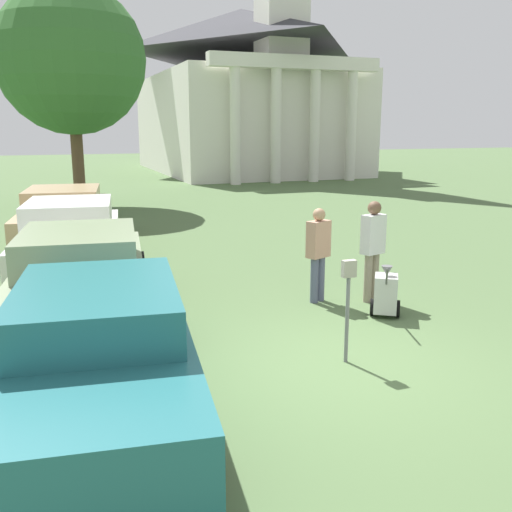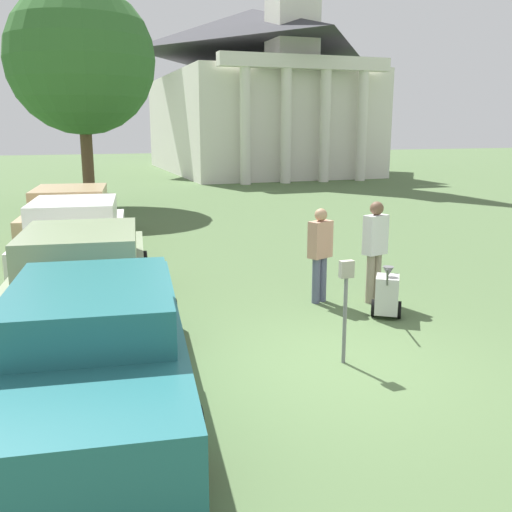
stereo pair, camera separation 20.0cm
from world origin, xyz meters
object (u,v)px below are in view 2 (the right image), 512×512
Objects in this scene: person_worker at (320,250)px; church at (255,87)px; parking_meter at (346,292)px; parked_car_white at (77,240)px; parked_car_tan at (73,218)px; equipment_cart at (387,294)px; parked_car_sage at (83,277)px; person_supervisor at (375,245)px; parked_car_teal at (96,346)px.

church is at bearing -130.18° from person_worker.
parked_car_white is at bearing 118.05° from parking_meter.
parked_car_tan is 8.97m from equipment_cart.
parked_car_tan is 25.84m from church.
parked_car_sage is 0.23× the size of church.
parked_car_tan is at bearing -72.41° from person_supervisor.
parked_car_white is 0.94× the size of parked_car_tan.
parking_meter is at bearing -63.92° from parked_car_tan.
parked_car_teal is 1.00× the size of parked_car_tan.
parked_car_tan is at bearing -119.54° from church.
parked_car_sage is at bearing -165.05° from equipment_cart.
church is at bearing 108.35° from equipment_cart.
person_supervisor reaches higher than parking_meter.
church reaches higher than parked_car_white.
person_worker is at bearing -106.67° from church.
parked_car_sage is at bearing -25.87° from person_supervisor.
church is (7.91, 29.78, 5.19)m from equipment_cart.
person_supervisor is (0.90, -0.30, 0.08)m from person_worker.
person_worker is at bearing -32.91° from parked_car_white.
person_supervisor reaches higher than parked_car_tan.
parked_car_tan is (0.00, 6.17, 0.02)m from parked_car_sage.
parking_meter is (3.10, 0.12, 0.28)m from parked_car_teal.
parked_car_teal is 3.05m from parked_car_sage.
person_worker reaches higher than parked_car_tan.
parked_car_sage is at bearing -29.55° from person_worker.
person_supervisor is 1.78× the size of equipment_cart.
equipment_cart is at bearing 57.08° from person_supervisor.
parked_car_teal is 3.12m from parking_meter.
parked_car_white is 5.13× the size of equipment_cart.
equipment_cart is at bearing -104.87° from church.
parked_car_sage reaches higher than parked_car_teal.
parked_car_tan is at bearing -82.71° from person_worker.
person_worker is (3.93, -0.42, 0.25)m from parked_car_sage.
parked_car_tan is (0.00, 9.22, 0.04)m from parked_car_teal.
parked_car_teal is 3.27× the size of person_worker.
person_supervisor is (4.83, -0.72, 0.33)m from parked_car_sage.
person_worker is 0.93× the size of person_supervisor.
equipment_cart is (-0.22, -0.80, -0.63)m from person_supervisor.
parking_meter is 2.81m from person_supervisor.
person_supervisor reaches higher than parked_car_white.
equipment_cart is 31.24m from church.
parked_car_teal is 5.95m from parked_car_white.
parked_car_teal is 34.07m from church.
equipment_cart is at bearing -36.57° from parked_car_white.
parked_car_sage is 31.29m from church.
parked_car_white is at bearing -54.26° from person_supervisor.
church is (12.51, 22.08, 4.86)m from parked_car_tan.
parking_meter is at bearing 48.33° from person_worker.
equipment_cart is (4.61, -7.69, -0.33)m from parked_car_tan.
person_worker reaches higher than parked_car_white.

